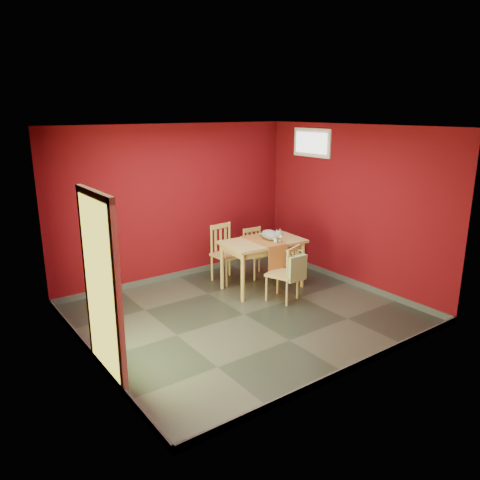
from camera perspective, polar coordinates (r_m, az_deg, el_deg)
ground at (r=7.00m, az=0.51°, el=-9.05°), size 4.50×4.50×0.00m
room_shell at (r=6.98m, az=0.51°, el=-8.68°), size 4.50×4.50×4.50m
doorway at (r=5.28m, az=-16.68°, el=-4.99°), size 0.06×1.01×2.13m
window at (r=8.59m, az=8.74°, el=11.65°), size 0.05×0.90×0.50m
outlet_plate at (r=9.29m, az=1.18°, el=-0.76°), size 0.08×0.02×0.12m
dining_table at (r=7.76m, az=2.80°, el=-0.80°), size 1.38×0.86×0.83m
table_runner at (r=7.65m, az=3.43°, el=-0.73°), size 0.44×0.82×0.40m
chair_far_left at (r=8.17m, az=-1.69°, el=-1.52°), size 0.51×0.51×1.00m
chair_far_right at (r=8.43m, az=1.94°, el=-1.47°), size 0.43×0.43×0.87m
chair_near at (r=7.35m, az=5.50°, el=-3.98°), size 0.54×0.54×0.90m
tote_bag at (r=7.20m, az=6.91°, el=-3.42°), size 0.34×0.20×0.47m
cat at (r=7.75m, az=3.75°, el=0.85°), size 0.37×0.52×0.23m
picture_frame at (r=9.14m, az=6.89°, el=-1.67°), size 0.18×0.45×0.44m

